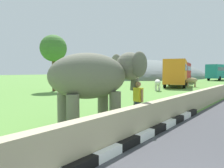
% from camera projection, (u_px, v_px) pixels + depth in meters
% --- Properties ---
extents(barrier_parapet, '(28.00, 0.36, 1.00)m').
position_uv_depth(barrier_parapet, '(122.00, 127.00, 6.08)').
color(barrier_parapet, tan).
rests_on(barrier_parapet, ground_plane).
extents(elephant, '(4.07, 3.04, 2.87)m').
position_uv_depth(elephant, '(98.00, 77.00, 8.15)').
color(elephant, '#666657').
rests_on(elephant, ground_plane).
extents(person_handler, '(0.38, 0.64, 1.66)m').
position_uv_depth(person_handler, '(138.00, 99.00, 8.94)').
color(person_handler, navy).
rests_on(person_handler, ground_plane).
extents(bus_orange, '(8.48, 4.76, 3.50)m').
position_uv_depth(bus_orange, '(176.00, 71.00, 28.47)').
color(bus_orange, orange).
rests_on(bus_orange, ground_plane).
extents(bus_red, '(9.02, 4.49, 3.50)m').
position_uv_depth(bus_red, '(182.00, 71.00, 38.37)').
color(bus_red, '#B21E1E').
rests_on(bus_red, ground_plane).
extents(bus_teal, '(9.85, 4.00, 3.50)m').
position_uv_depth(bus_teal, '(220.00, 71.00, 48.47)').
color(bus_teal, teal).
rests_on(bus_teal, ground_plane).
extents(cow_near, '(1.82, 1.36, 1.23)m').
position_uv_depth(cow_near, '(158.00, 83.00, 22.42)').
color(cow_near, beige).
rests_on(cow_near, ground_plane).
extents(cow_mid, '(1.33, 1.84, 1.23)m').
position_uv_depth(cow_mid, '(191.00, 80.00, 27.84)').
color(cow_mid, tan).
rests_on(cow_mid, ground_plane).
extents(tree_distant, '(2.74, 2.74, 5.79)m').
position_uv_depth(tree_distant, '(53.00, 49.00, 22.00)').
color(tree_distant, brown).
rests_on(tree_distant, ground_plane).
extents(hill_east, '(46.58, 37.26, 10.93)m').
position_uv_depth(hill_east, '(140.00, 78.00, 66.52)').
color(hill_east, slate).
rests_on(hill_east, ground_plane).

